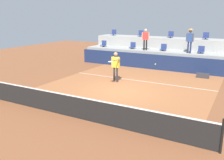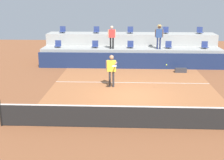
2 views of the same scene
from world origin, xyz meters
name	(u,v)px [view 1 (image 1 of 2)]	position (x,y,z in m)	size (l,w,h in m)	color
ground_plane	(121,91)	(0.00, 0.00, 0.00)	(40.00, 40.00, 0.00)	brown
court_inner_paint	(129,86)	(0.00, 1.00, 0.00)	(9.00, 10.00, 0.01)	#A36038
court_service_line	(139,81)	(0.00, 2.40, 0.01)	(9.00, 0.06, 0.00)	silver
tennis_net	(75,106)	(0.00, -4.00, 0.50)	(10.48, 0.08, 1.07)	black
sponsor_backboard	(158,62)	(0.00, 6.00, 0.55)	(13.00, 0.16, 1.10)	navy
seating_tier_lower	(164,59)	(0.00, 7.30, 0.62)	(13.00, 1.80, 1.25)	#9E9E99
seating_tier_upper	(170,50)	(0.00, 9.10, 1.05)	(13.00, 1.80, 2.10)	#9E9E99
stadium_chair_lower_far_left	(104,44)	(-5.37, 7.23, 1.46)	(0.44, 0.40, 0.52)	#2D2D33
stadium_chair_lower_left	(133,46)	(-2.63, 7.23, 1.46)	(0.44, 0.40, 0.52)	#2D2D33
stadium_chair_lower_center	(163,48)	(-0.05, 7.23, 1.46)	(0.44, 0.40, 0.52)	#2D2D33
stadium_chair_lower_right	(201,50)	(2.70, 7.23, 1.46)	(0.44, 0.40, 0.52)	#2D2D33
stadium_chair_upper_far_left	(114,33)	(-5.35, 9.03, 2.31)	(0.44, 0.40, 0.52)	#2D2D33
stadium_chair_upper_left	(141,34)	(-2.69, 9.03, 2.31)	(0.44, 0.40, 0.52)	#2D2D33
stadium_chair_upper_center	(171,35)	(-0.05, 9.03, 2.31)	(0.44, 0.40, 0.52)	#2D2D33
stadium_chair_upper_right	(206,36)	(2.67, 9.03, 2.31)	(0.44, 0.40, 0.52)	#2D2D33
tennis_player	(115,64)	(-1.14, 1.47, 1.11)	(0.65, 1.26, 1.80)	#2D2D33
spectator_in_white	(145,38)	(-1.39, 6.85, 2.23)	(0.57, 0.28, 1.63)	black
spectator_with_hat	(190,38)	(1.95, 6.85, 2.31)	(0.59, 0.47, 1.73)	navy
tennis_ball	(155,64)	(1.69, 0.31, 1.56)	(0.07, 0.07, 0.07)	#CCE033
equipment_bag	(203,76)	(3.28, 5.04, 0.15)	(0.76, 0.28, 0.30)	#333338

